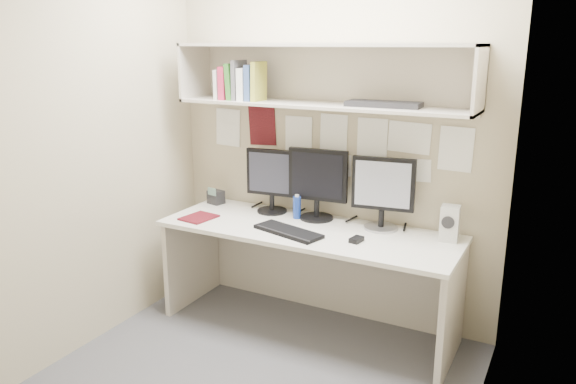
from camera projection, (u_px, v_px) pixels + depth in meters
The scene contains 19 objects.
floor at pixel (261, 374), 3.36m from camera, with size 2.40×2.00×0.01m, color #4B4A50.
wall_back at pixel (331, 136), 3.88m from camera, with size 2.40×0.02×2.60m, color tan.
wall_front at pixel (126, 210), 2.17m from camera, with size 2.40×0.02×2.60m, color tan.
wall_left at pixel (95, 144), 3.56m from camera, with size 0.02×2.00×2.60m, color tan.
wall_right at pixel (490, 188), 2.49m from camera, with size 0.02×2.00×2.60m, color tan.
desk at pixel (308, 279), 3.82m from camera, with size 2.00×0.70×0.73m.
overhead_hutch at pixel (324, 75), 3.65m from camera, with size 2.00×0.38×0.40m.
pinned_papers at pixel (331, 143), 3.89m from camera, with size 1.92×0.01×0.48m, color white, non-canonical shape.
monitor_left at pixel (272, 178), 4.03m from camera, with size 0.40×0.22×0.46m.
monitor_center at pixel (318, 182), 3.87m from camera, with size 0.42×0.23×0.49m.
monitor_right at pixel (383, 191), 3.66m from camera, with size 0.41×0.23×0.48m.
keyboard at pixel (288, 231), 3.63m from camera, with size 0.48×0.17×0.02m, color black.
mouse at pixel (356, 240), 3.47m from camera, with size 0.06×0.10×0.03m, color black.
speaker at pixel (450, 223), 3.47m from camera, with size 0.12×0.13×0.22m.
blue_bottle at pixel (297, 207), 3.92m from camera, with size 0.05×0.05×0.17m.
maroon_notebook at pixel (199, 218), 3.93m from camera, with size 0.19×0.23×0.01m, color #520E16.
desk_phone at pixel (216, 197), 4.28m from camera, with size 0.13×0.12×0.13m.
book_stack at pixel (241, 83), 3.84m from camera, with size 0.33×0.17×0.27m.
hutch_tray at pixel (384, 104), 3.46m from camera, with size 0.46×0.18×0.03m, color black.
Camera 1 is at (1.52, -2.55, 1.93)m, focal length 35.00 mm.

